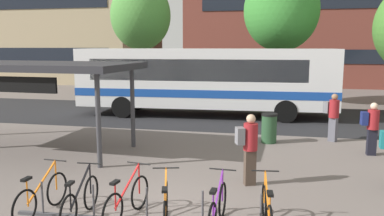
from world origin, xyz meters
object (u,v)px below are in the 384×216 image
at_px(parked_bicycle_orange_0, 42,196).
at_px(street_tree_0, 141,16).
at_px(commuter_grey_pack_2, 333,114).
at_px(parked_bicycle_orange_5, 267,211).
at_px(transit_shelter, 23,68).
at_px(parked_bicycle_orange_3, 166,207).
at_px(city_bus, 206,79).
at_px(parked_bicycle_black_1, 81,201).
at_px(parked_bicycle_purple_4, 218,209).
at_px(trash_bin, 269,128).
at_px(commuter_grey_pack_3, 249,145).
at_px(commuter_navy_pack_0, 372,125).
at_px(parked_bicycle_red_2, 127,200).
at_px(street_tree_3, 281,11).

relative_size(parked_bicycle_orange_0, street_tree_0, 0.24).
bearing_deg(commuter_grey_pack_2, parked_bicycle_orange_5, -71.88).
bearing_deg(transit_shelter, parked_bicycle_orange_3, -34.09).
relative_size(city_bus, street_tree_0, 1.65).
height_order(parked_bicycle_black_1, parked_bicycle_purple_4, same).
bearing_deg(parked_bicycle_orange_0, trash_bin, -28.76).
bearing_deg(commuter_grey_pack_3, parked_bicycle_black_1, -159.37).
bearing_deg(parked_bicycle_purple_4, city_bus, 13.56).
bearing_deg(parked_bicycle_orange_0, city_bus, -2.99).
bearing_deg(commuter_navy_pack_0, city_bus, 134.46).
distance_m(city_bus, parked_bicycle_purple_4, 11.89).
xyz_separation_m(city_bus, parked_bicycle_red_2, (0.46, -11.54, -1.39)).
height_order(city_bus, parked_bicycle_orange_5, city_bus).
bearing_deg(parked_bicycle_purple_4, commuter_grey_pack_2, -19.08).
bearing_deg(parked_bicycle_orange_3, parked_bicycle_orange_0, 75.59).
distance_m(commuter_grey_pack_3, street_tree_3, 14.38).
xyz_separation_m(commuter_grey_pack_2, trash_bin, (-2.17, -0.68, -0.45)).
xyz_separation_m(transit_shelter, street_tree_0, (-0.52, 12.78, 2.55)).
bearing_deg(parked_bicycle_red_2, parked_bicycle_orange_5, -80.35).
height_order(parked_bicycle_red_2, parked_bicycle_purple_4, same).
distance_m(parked_bicycle_orange_0, parked_bicycle_orange_3, 2.54).
bearing_deg(transit_shelter, parked_bicycle_purple_4, -29.36).
bearing_deg(parked_bicycle_black_1, parked_bicycle_orange_3, -92.10).
distance_m(commuter_navy_pack_0, trash_bin, 3.24).
xyz_separation_m(trash_bin, street_tree_0, (-8.16, 10.24, 4.67)).
bearing_deg(street_tree_0, city_bus, -46.87).
height_order(commuter_grey_pack_3, trash_bin, commuter_grey_pack_3).
bearing_deg(transit_shelter, parked_bicycle_orange_5, -25.85).
xyz_separation_m(parked_bicycle_red_2, commuter_grey_pack_2, (4.75, 7.43, 0.59)).
distance_m(city_bus, trash_bin, 5.81).
bearing_deg(street_tree_0, commuter_navy_pack_0, -44.89).
relative_size(commuter_grey_pack_2, commuter_grey_pack_3, 0.98).
height_order(parked_bicycle_purple_4, trash_bin, trash_bin).
distance_m(parked_bicycle_orange_0, street_tree_0, 18.23).
distance_m(parked_bicycle_black_1, transit_shelter, 6.50).
bearing_deg(street_tree_0, parked_bicycle_orange_3, -69.59).
height_order(parked_bicycle_orange_0, street_tree_0, street_tree_0).
xyz_separation_m(parked_bicycle_orange_3, commuter_navy_pack_0, (4.84, 5.98, 0.55)).
relative_size(parked_bicycle_purple_4, street_tree_3, 0.23).
height_order(parked_bicycle_black_1, street_tree_0, street_tree_0).
bearing_deg(parked_bicycle_black_1, transit_shelter, 39.83).
height_order(parked_bicycle_black_1, parked_bicycle_red_2, same).
distance_m(city_bus, parked_bicycle_red_2, 11.63).
relative_size(parked_bicycle_orange_3, transit_shelter, 0.23).
relative_size(city_bus, street_tree_3, 1.61).
height_order(transit_shelter, street_tree_3, street_tree_3).
height_order(parked_bicycle_purple_4, commuter_grey_pack_3, commuter_grey_pack_3).
height_order(city_bus, parked_bicycle_red_2, city_bus).
bearing_deg(commuter_grey_pack_2, transit_shelter, -127.83).
height_order(commuter_grey_pack_3, street_tree_3, street_tree_3).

